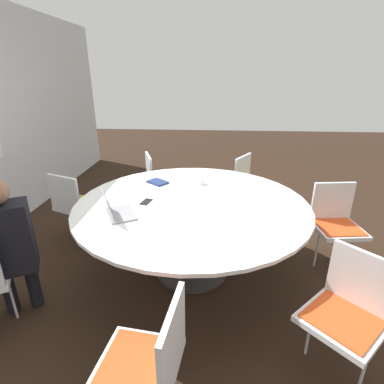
% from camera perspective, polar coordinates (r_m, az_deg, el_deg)
% --- Properties ---
extents(ground_plane, '(16.00, 16.00, 0.00)m').
position_cam_1_polar(ground_plane, '(3.14, 0.00, -14.64)').
color(ground_plane, black).
extents(conference_table, '(2.14, 2.14, 0.76)m').
position_cam_1_polar(conference_table, '(2.80, 0.00, -3.57)').
color(conference_table, '#333333').
rests_on(conference_table, ground_plane).
extents(chair_1, '(0.49, 0.47, 0.85)m').
position_cam_1_polar(chair_1, '(1.76, -8.17, -29.06)').
color(chair_1, white).
rests_on(chair_1, ground_plane).
extents(chair_2, '(0.61, 0.61, 0.85)m').
position_cam_1_polar(chair_2, '(2.22, 27.67, -18.94)').
color(chair_2, white).
rests_on(chair_2, ground_plane).
extents(chair_3, '(0.47, 0.49, 0.85)m').
position_cam_1_polar(chair_3, '(3.33, 25.75, -4.72)').
color(chair_3, white).
rests_on(chair_3, ground_plane).
extents(chair_4, '(0.59, 0.59, 0.85)m').
position_cam_1_polar(chair_4, '(4.06, 11.08, 1.77)').
color(chair_4, white).
rests_on(chair_4, ground_plane).
extents(chair_5, '(0.56, 0.54, 0.85)m').
position_cam_1_polar(chair_5, '(4.16, -6.35, 2.52)').
color(chair_5, white).
rests_on(chair_5, ground_plane).
extents(chair_6, '(0.55, 0.57, 0.85)m').
position_cam_1_polar(chair_6, '(3.64, -21.38, -1.76)').
color(chair_6, white).
rests_on(chair_6, ground_plane).
extents(person_0, '(0.36, 0.42, 1.20)m').
position_cam_1_polar(person_0, '(2.65, -31.82, -7.94)').
color(person_0, black).
rests_on(person_0, ground_plane).
extents(laptop, '(0.39, 0.35, 0.21)m').
position_cam_1_polar(laptop, '(2.56, -14.40, -3.27)').
color(laptop, '#99999E').
rests_on(laptop, conference_table).
extents(spiral_notebook, '(0.25, 0.26, 0.02)m').
position_cam_1_polar(spiral_notebook, '(3.26, -6.56, 1.89)').
color(spiral_notebook, navy).
rests_on(spiral_notebook, conference_table).
extents(coffee_cup, '(0.08, 0.08, 0.08)m').
position_cam_1_polar(coffee_cup, '(3.19, 1.70, 2.12)').
color(coffee_cup, white).
rests_on(coffee_cup, conference_table).
extents(cell_phone, '(0.15, 0.10, 0.01)m').
position_cam_1_polar(cell_phone, '(2.79, -8.72, -1.84)').
color(cell_phone, black).
rests_on(cell_phone, conference_table).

